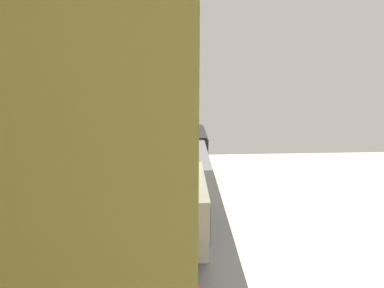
% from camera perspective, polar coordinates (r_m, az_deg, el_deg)
% --- Properties ---
extents(wall_back, '(4.51, 0.12, 2.81)m').
position_cam_1_polar(wall_back, '(1.99, -13.01, 2.08)').
color(wall_back, beige).
rests_on(wall_back, ground_plane).
extents(upper_cabinets, '(2.45, 0.32, 0.68)m').
position_cam_1_polar(upper_cabinets, '(1.53, -8.31, 17.96)').
color(upper_cabinets, tan).
extents(oven_range, '(0.70, 0.66, 1.10)m').
position_cam_1_polar(oven_range, '(3.96, -2.14, -3.99)').
color(oven_range, black).
rests_on(oven_range, ground_plane).
extents(microwave, '(0.53, 0.35, 0.33)m').
position_cam_1_polar(microwave, '(1.71, -3.28, -11.85)').
color(microwave, white).
rests_on(microwave, counter_run).
extents(bowl, '(0.14, 0.14, 0.06)m').
position_cam_1_polar(bowl, '(3.13, -1.66, -0.57)').
color(bowl, gold).
rests_on(bowl, counter_run).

